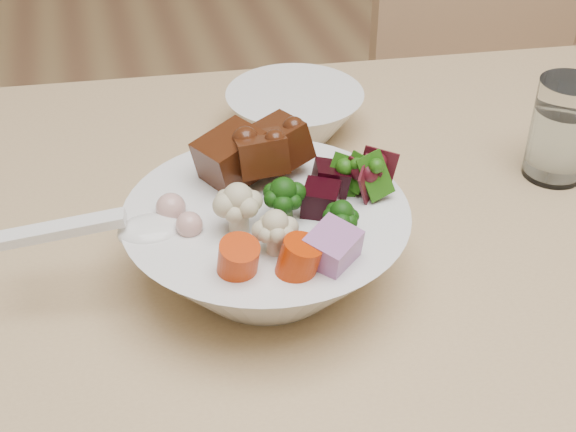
{
  "coord_description": "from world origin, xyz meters",
  "views": [
    {
      "loc": [
        -0.38,
        -0.34,
        1.18
      ],
      "look_at": [
        -0.24,
        0.22,
        0.77
      ],
      "focal_mm": 50.0,
      "sensor_mm": 36.0,
      "label": 1
    }
  ],
  "objects": [
    {
      "name": "chair_far",
      "position": [
        0.3,
        0.79,
        0.5
      ],
      "size": [
        0.43,
        0.43,
        0.88
      ],
      "rotation": [
        0.0,
        0.0,
        0.05
      ],
      "color": "tan",
      "rests_on": "ground"
    },
    {
      "name": "food_bowl",
      "position": [
        -0.25,
        0.22,
        0.75
      ],
      "size": [
        0.25,
        0.25,
        0.14
      ],
      "color": "white",
      "rests_on": "dining_table"
    },
    {
      "name": "soup_spoon",
      "position": [
        -0.37,
        0.22,
        0.78
      ],
      "size": [
        0.16,
        0.05,
        0.03
      ],
      "rotation": [
        0.0,
        0.0,
        -0.15
      ],
      "color": "white",
      "rests_on": "food_bowl"
    },
    {
      "name": "water_glass",
      "position": [
        0.09,
        0.3,
        0.75
      ],
      "size": [
        0.06,
        0.06,
        0.11
      ],
      "color": "silver",
      "rests_on": "dining_table"
    },
    {
      "name": "side_bowl",
      "position": [
        -0.16,
        0.46,
        0.73
      ],
      "size": [
        0.16,
        0.16,
        0.05
      ],
      "primitive_type": null,
      "color": "white",
      "rests_on": "dining_table"
    }
  ]
}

